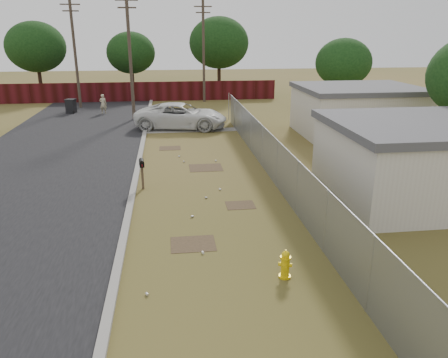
{
  "coord_description": "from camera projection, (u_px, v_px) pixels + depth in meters",
  "views": [
    {
      "loc": [
        -1.39,
        -17.37,
        6.37
      ],
      "look_at": [
        0.56,
        -2.01,
        1.1
      ],
      "focal_mm": 35.0,
      "sensor_mm": 36.0,
      "label": 1
    }
  ],
  "objects": [
    {
      "name": "ground",
      "position": [
        205.0,
        189.0,
        18.53
      ],
      "size": [
        120.0,
        120.0,
        0.0
      ],
      "primitive_type": "plane",
      "color": "brown",
      "rests_on": "ground"
    },
    {
      "name": "street",
      "position": [
        77.0,
        146.0,
        25.28
      ],
      "size": [
        15.1,
        60.0,
        0.12
      ],
      "color": "black",
      "rests_on": "ground"
    },
    {
      "name": "chainlink_fence",
      "position": [
        272.0,
        161.0,
        19.61
      ],
      "size": [
        0.1,
        27.06,
        2.02
      ],
      "color": "gray",
      "rests_on": "ground"
    },
    {
      "name": "privacy_fence",
      "position": [
        119.0,
        92.0,
        41.0
      ],
      "size": [
        30.0,
        0.12,
        1.8
      ],
      "primitive_type": "cube",
      "color": "#4B1014",
      "rests_on": "ground"
    },
    {
      "name": "utility_poles",
      "position": [
        138.0,
        52.0,
        35.98
      ],
      "size": [
        12.6,
        8.24,
        9.0
      ],
      "color": "#493D31",
      "rests_on": "ground"
    },
    {
      "name": "houses",
      "position": [
        390.0,
        131.0,
        22.13
      ],
      "size": [
        9.3,
        17.24,
        3.1
      ],
      "color": "beige",
      "rests_on": "ground"
    },
    {
      "name": "horizon_trees",
      "position": [
        191.0,
        51.0,
        39.26
      ],
      "size": [
        33.32,
        31.94,
        7.78
      ],
      "color": "#382319",
      "rests_on": "ground"
    },
    {
      "name": "fire_hydrant",
      "position": [
        285.0,
        265.0,
        11.77
      ],
      "size": [
        0.42,
        0.42,
        0.83
      ],
      "color": "#DFBD0B",
      "rests_on": "ground"
    },
    {
      "name": "mailbox",
      "position": [
        142.0,
        166.0,
        18.21
      ],
      "size": [
        0.25,
        0.57,
        1.31
      ],
      "color": "brown",
      "rests_on": "ground"
    },
    {
      "name": "pickup_truck",
      "position": [
        181.0,
        116.0,
        29.78
      ],
      "size": [
        6.62,
        4.0,
        1.72
      ],
      "primitive_type": "imported",
      "rotation": [
        0.0,
        0.0,
        1.38
      ],
      "color": "silver",
      "rests_on": "ground"
    },
    {
      "name": "pedestrian",
      "position": [
        103.0,
        104.0,
        35.02
      ],
      "size": [
        0.63,
        0.46,
        1.58
      ],
      "primitive_type": "imported",
      "rotation": [
        0.0,
        0.0,
        3.0
      ],
      "color": "tan",
      "rests_on": "ground"
    },
    {
      "name": "trash_bin",
      "position": [
        71.0,
        106.0,
        35.36
      ],
      "size": [
        0.89,
        0.97,
        1.14
      ],
      "color": "black",
      "rests_on": "ground"
    },
    {
      "name": "scattered_litter",
      "position": [
        195.0,
        193.0,
        17.94
      ],
      "size": [
        3.13,
        12.88,
        0.07
      ],
      "color": "silver",
      "rests_on": "ground"
    }
  ]
}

